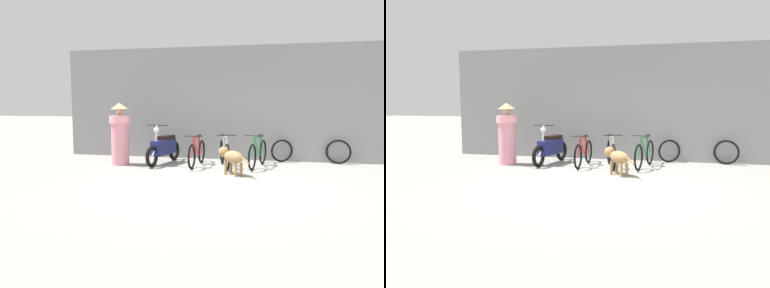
% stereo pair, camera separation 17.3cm
% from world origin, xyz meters
% --- Properties ---
extents(ground_plane, '(60.00, 60.00, 0.00)m').
position_xyz_m(ground_plane, '(0.00, 0.00, 0.00)').
color(ground_plane, gray).
extents(shop_wall_back, '(9.93, 0.20, 3.14)m').
position_xyz_m(shop_wall_back, '(0.00, 3.21, 1.57)').
color(shop_wall_back, gray).
rests_on(shop_wall_back, ground).
extents(bicycle_0, '(0.46, 1.59, 0.80)m').
position_xyz_m(bicycle_0, '(-0.79, 1.89, 0.33)').
color(bicycle_0, black).
rests_on(bicycle_0, ground).
extents(bicycle_1, '(0.55, 1.58, 0.84)m').
position_xyz_m(bicycle_1, '(-0.08, 1.86, 0.34)').
color(bicycle_1, black).
rests_on(bicycle_1, ground).
extents(bicycle_2, '(0.50, 1.62, 0.82)m').
position_xyz_m(bicycle_2, '(0.73, 2.05, 0.34)').
color(bicycle_2, black).
rests_on(bicycle_2, ground).
extents(motorcycle, '(0.58, 1.78, 1.05)m').
position_xyz_m(motorcycle, '(-1.71, 2.01, 0.42)').
color(motorcycle, black).
rests_on(motorcycle, ground).
extents(stray_dog, '(0.80, 0.78, 0.60)m').
position_xyz_m(stray_dog, '(0.20, 0.90, 0.41)').
color(stray_dog, '#997247').
rests_on(stray_dog, ground).
extents(person_in_robes, '(0.73, 0.73, 1.59)m').
position_xyz_m(person_in_robes, '(-2.76, 1.65, 0.81)').
color(person_in_robes, pink).
rests_on(person_in_robes, ground).
extents(spare_tire_left, '(0.63, 0.23, 0.64)m').
position_xyz_m(spare_tire_left, '(2.75, 2.97, 0.32)').
color(spare_tire_left, black).
rests_on(spare_tire_left, ground).
extents(spare_tire_right, '(0.59, 0.27, 0.61)m').
position_xyz_m(spare_tire_right, '(1.32, 2.97, 0.31)').
color(spare_tire_right, black).
rests_on(spare_tire_right, ground).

